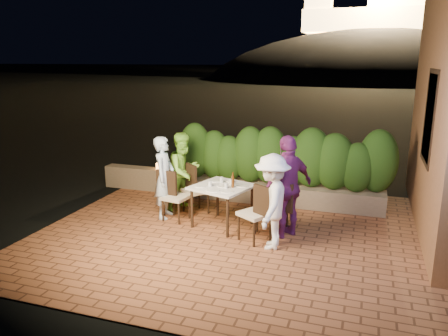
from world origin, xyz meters
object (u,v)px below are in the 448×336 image
at_px(chair_left_front, 176,196).
at_px(chair_right_back, 272,206).
at_px(dining_table, 222,206).
at_px(beer_bottle, 233,180).
at_px(bowl, 230,181).
at_px(diner_purple, 288,187).
at_px(diner_blue, 164,177).
at_px(diner_white, 272,202).
at_px(parapet_lamp, 158,166).
at_px(diner_green, 184,171).
at_px(chair_right_front, 255,212).
at_px(chair_left_back, 196,190).

xyz_separation_m(chair_left_front, chair_right_back, (1.83, -0.02, 0.01)).
relative_size(dining_table, beer_bottle, 3.40).
bearing_deg(bowl, diner_purple, -16.48).
height_order(beer_bottle, diner_blue, diner_blue).
relative_size(diner_white, parapet_lamp, 10.87).
height_order(diner_blue, diner_green, diner_blue).
bearing_deg(chair_right_front, chair_right_back, -82.21).
bearing_deg(diner_blue, bowl, -88.22).
bearing_deg(chair_right_front, diner_green, -0.03).
height_order(chair_right_back, diner_green, diner_green).
distance_m(dining_table, chair_left_front, 0.91).
height_order(bowl, diner_purple, diner_purple).
height_order(chair_right_front, diner_blue, diner_blue).
bearing_deg(diner_purple, bowl, -70.08).
relative_size(dining_table, chair_left_front, 1.00).
bearing_deg(diner_blue, dining_table, -100.61).
bearing_deg(chair_right_back, parapet_lamp, -0.09).
bearing_deg(parapet_lamp, chair_left_back, -39.26).
height_order(dining_table, beer_bottle, beer_bottle).
height_order(bowl, diner_blue, diner_blue).
bearing_deg(diner_white, bowl, -136.33).
relative_size(diner_green, diner_purple, 0.89).
bearing_deg(chair_right_front, diner_blue, 16.06).
relative_size(dining_table, bowl, 5.70).
bearing_deg(dining_table, bowl, 76.85).
bearing_deg(bowl, chair_right_front, -47.55).
relative_size(chair_right_front, parapet_lamp, 6.97).
distance_m(chair_left_front, parapet_lamp, 1.98).
relative_size(bowl, chair_right_back, 0.17).
bearing_deg(diner_blue, chair_left_back, -55.47).
height_order(chair_left_back, parapet_lamp, chair_left_back).
xyz_separation_m(chair_left_back, diner_green, (-0.30, 0.15, 0.30)).
height_order(chair_left_front, parapet_lamp, chair_left_front).
bearing_deg(bowl, chair_left_front, -165.08).
bearing_deg(chair_right_front, diner_purple, -107.49).
bearing_deg(diner_green, chair_right_front, -96.00).
xyz_separation_m(dining_table, beer_bottle, (0.21, -0.04, 0.51)).
distance_m(chair_left_back, diner_white, 2.09).
distance_m(beer_bottle, chair_left_front, 1.20).
xyz_separation_m(chair_right_back, diner_blue, (-2.09, 0.12, 0.30)).
height_order(chair_left_back, diner_blue, diner_blue).
relative_size(beer_bottle, chair_left_back, 0.29).
xyz_separation_m(diner_white, diner_purple, (0.15, 0.56, 0.10)).
bearing_deg(diner_purple, diner_white, 21.84).
distance_m(chair_left_front, diner_white, 2.06).
relative_size(dining_table, diner_blue, 0.60).
height_order(diner_white, parapet_lamp, diner_white).
bearing_deg(diner_purple, chair_left_front, -55.55).
bearing_deg(diner_green, diner_white, -95.49).
bearing_deg(chair_left_back, parapet_lamp, 179.50).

